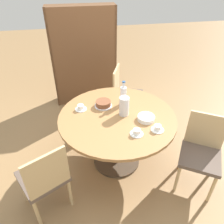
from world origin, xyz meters
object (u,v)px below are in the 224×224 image
(chair_a, at_px, (44,178))
(cake_main, at_px, (103,104))
(chair_b, at_px, (201,151))
(cup_c, at_px, (137,132))
(coffee_pot, at_px, (124,106))
(cup_a, at_px, (81,108))
(water_bottle, at_px, (123,95))
(cup_b, at_px, (158,128))
(chair_c, at_px, (125,93))
(bookshelf, at_px, (84,61))

(chair_a, bearing_deg, cake_main, -161.65)
(chair_b, bearing_deg, cup_c, -156.67)
(coffee_pot, bearing_deg, cup_a, 158.58)
(water_bottle, xyz_separation_m, cup_b, (0.24, -0.55, -0.10))
(water_bottle, height_order, cup_a, water_bottle)
(chair_a, bearing_deg, cup_b, 160.59)
(chair_c, xyz_separation_m, bookshelf, (-0.55, 0.70, 0.30))
(coffee_pot, relative_size, cup_c, 1.89)
(coffee_pot, bearing_deg, cup_b, -50.61)
(chair_b, distance_m, cup_c, 0.78)
(bookshelf, xyz_separation_m, cake_main, (0.12, -1.39, -0.00))
(coffee_pot, distance_m, cup_c, 0.38)
(water_bottle, distance_m, cup_b, 0.61)
(chair_c, relative_size, cup_a, 6.39)
(cup_b, bearing_deg, chair_c, 92.29)
(chair_b, bearing_deg, coffee_pot, -179.54)
(bookshelf, bearing_deg, coffee_pot, 101.41)
(water_bottle, bearing_deg, cup_a, -178.00)
(cup_a, bearing_deg, cake_main, 4.48)
(cup_a, bearing_deg, cup_b, -34.87)
(cake_main, xyz_separation_m, cup_a, (-0.27, -0.02, -0.01))
(bookshelf, height_order, cup_b, bookshelf)
(coffee_pot, relative_size, water_bottle, 0.83)
(bookshelf, bearing_deg, cup_c, 100.73)
(chair_a, xyz_separation_m, chair_b, (1.67, 0.05, 0.00))
(chair_a, relative_size, cup_a, 6.39)
(chair_b, height_order, cup_a, chair_b)
(water_bottle, relative_size, cup_c, 2.27)
(chair_a, xyz_separation_m, coffee_pot, (0.90, 0.53, 0.38))
(chair_a, height_order, chair_b, same)
(cup_b, xyz_separation_m, cup_c, (-0.23, -0.02, 0.00))
(bookshelf, height_order, cup_c, bookshelf)
(chair_b, relative_size, coffee_pot, 3.39)
(water_bottle, bearing_deg, bookshelf, 104.49)
(chair_b, height_order, water_bottle, water_bottle)
(chair_b, height_order, cup_b, chair_b)
(cake_main, relative_size, cup_c, 1.53)
(coffee_pot, distance_m, cup_a, 0.52)
(cup_c, bearing_deg, bookshelf, 100.73)
(water_bottle, xyz_separation_m, cup_a, (-0.52, -0.02, -0.10))
(coffee_pot, bearing_deg, chair_c, 75.70)
(chair_a, xyz_separation_m, cup_a, (0.42, 0.72, 0.28))
(bookshelf, xyz_separation_m, cup_b, (0.60, -1.94, -0.01))
(cake_main, bearing_deg, cup_c, -65.96)
(cake_main, xyz_separation_m, cup_c, (0.26, -0.57, -0.01))
(chair_b, relative_size, chair_c, 1.00)
(cup_b, bearing_deg, bookshelf, 107.24)
(chair_b, xyz_separation_m, cake_main, (-0.97, 0.68, 0.29))
(water_bottle, xyz_separation_m, cake_main, (-0.24, 0.00, -0.09))
(chair_c, bearing_deg, cup_a, 157.57)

